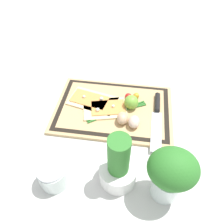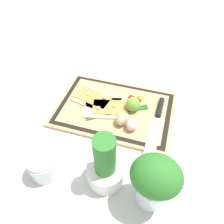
{
  "view_description": "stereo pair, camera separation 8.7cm",
  "coord_description": "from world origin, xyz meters",
  "px_view_note": "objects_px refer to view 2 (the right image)",
  "views": [
    {
      "loc": [
        -0.08,
        0.62,
        0.68
      ],
      "look_at": [
        0.0,
        0.04,
        0.03
      ],
      "focal_mm": 35.0,
      "sensor_mm": 36.0,
      "label": 1
    },
    {
      "loc": [
        -0.17,
        0.6,
        0.68
      ],
      "look_at": [
        0.0,
        0.04,
        0.03
      ],
      "focal_mm": 35.0,
      "sensor_mm": 36.0,
      "label": 2
    }
  ],
  "objects_px": {
    "egg_brown": "(121,119)",
    "herb_pot": "(105,167)",
    "pizza_slice_near": "(95,98)",
    "cherry_tomato_yellow": "(140,99)",
    "pizza_slice_far": "(107,108)",
    "egg_pink": "(132,124)",
    "cherry_tomato_red": "(131,98)",
    "lime": "(133,104)",
    "knife": "(158,116)",
    "herb_glass": "(155,181)",
    "sauce_jar": "(43,167)"
  },
  "relations": [
    {
      "from": "cherry_tomato_red",
      "to": "egg_pink",
      "type": "bearing_deg",
      "value": 103.47
    },
    {
      "from": "cherry_tomato_yellow",
      "to": "sauce_jar",
      "type": "distance_m",
      "value": 0.47
    },
    {
      "from": "pizza_slice_far",
      "to": "egg_pink",
      "type": "xyz_separation_m",
      "value": [
        -0.12,
        0.07,
        0.02
      ]
    },
    {
      "from": "cherry_tomato_red",
      "to": "lime",
      "type": "bearing_deg",
      "value": 108.57
    },
    {
      "from": "cherry_tomato_red",
      "to": "knife",
      "type": "bearing_deg",
      "value": 153.52
    },
    {
      "from": "pizza_slice_near",
      "to": "egg_pink",
      "type": "xyz_separation_m",
      "value": [
        -0.19,
        0.11,
        0.02
      ]
    },
    {
      "from": "pizza_slice_near",
      "to": "egg_brown",
      "type": "height_order",
      "value": "egg_brown"
    },
    {
      "from": "pizza_slice_near",
      "to": "egg_pink",
      "type": "relative_size",
      "value": 4.0
    },
    {
      "from": "lime",
      "to": "cherry_tomato_yellow",
      "type": "relative_size",
      "value": 2.28
    },
    {
      "from": "pizza_slice_far",
      "to": "egg_brown",
      "type": "relative_size",
      "value": 3.61
    },
    {
      "from": "egg_brown",
      "to": "sauce_jar",
      "type": "height_order",
      "value": "sauce_jar"
    },
    {
      "from": "lime",
      "to": "cherry_tomato_red",
      "type": "bearing_deg",
      "value": -71.43
    },
    {
      "from": "cherry_tomato_yellow",
      "to": "herb_pot",
      "type": "height_order",
      "value": "herb_pot"
    },
    {
      "from": "cherry_tomato_yellow",
      "to": "pizza_slice_far",
      "type": "bearing_deg",
      "value": 35.15
    },
    {
      "from": "herb_pot",
      "to": "herb_glass",
      "type": "relative_size",
      "value": 1.05
    },
    {
      "from": "cherry_tomato_red",
      "to": "cherry_tomato_yellow",
      "type": "distance_m",
      "value": 0.03
    },
    {
      "from": "knife",
      "to": "pizza_slice_far",
      "type": "bearing_deg",
      "value": 3.43
    },
    {
      "from": "egg_brown",
      "to": "herb_glass",
      "type": "xyz_separation_m",
      "value": [
        -0.16,
        0.25,
        0.08
      ]
    },
    {
      "from": "egg_pink",
      "to": "sauce_jar",
      "type": "height_order",
      "value": "sauce_jar"
    },
    {
      "from": "knife",
      "to": "egg_pink",
      "type": "bearing_deg",
      "value": 42.65
    },
    {
      "from": "lime",
      "to": "herb_glass",
      "type": "height_order",
      "value": "herb_glass"
    },
    {
      "from": "egg_pink",
      "to": "herb_pot",
      "type": "xyz_separation_m",
      "value": [
        0.03,
        0.22,
        0.04
      ]
    },
    {
      "from": "pizza_slice_far",
      "to": "herb_pot",
      "type": "distance_m",
      "value": 0.3
    },
    {
      "from": "lime",
      "to": "cherry_tomato_yellow",
      "type": "distance_m",
      "value": 0.06
    },
    {
      "from": "pizza_slice_near",
      "to": "cherry_tomato_yellow",
      "type": "distance_m",
      "value": 0.19
    },
    {
      "from": "pizza_slice_near",
      "to": "pizza_slice_far",
      "type": "relative_size",
      "value": 1.11
    },
    {
      "from": "cherry_tomato_yellow",
      "to": "herb_pot",
      "type": "xyz_separation_m",
      "value": [
        0.03,
        0.37,
        0.05
      ]
    },
    {
      "from": "cherry_tomato_yellow",
      "to": "cherry_tomato_red",
      "type": "bearing_deg",
      "value": 16.35
    },
    {
      "from": "pizza_slice_far",
      "to": "egg_brown",
      "type": "height_order",
      "value": "egg_brown"
    },
    {
      "from": "egg_brown",
      "to": "sauce_jar",
      "type": "relative_size",
      "value": 0.6
    },
    {
      "from": "pizza_slice_near",
      "to": "knife",
      "type": "xyz_separation_m",
      "value": [
        -0.28,
        0.03,
        0.0
      ]
    },
    {
      "from": "egg_brown",
      "to": "herb_pot",
      "type": "relative_size",
      "value": 0.25
    },
    {
      "from": "pizza_slice_far",
      "to": "sauce_jar",
      "type": "xyz_separation_m",
      "value": [
        0.11,
        0.32,
        0.02
      ]
    },
    {
      "from": "pizza_slice_far",
      "to": "herb_glass",
      "type": "distance_m",
      "value": 0.4
    },
    {
      "from": "pizza_slice_near",
      "to": "herb_glass",
      "type": "height_order",
      "value": "herb_glass"
    },
    {
      "from": "herb_pot",
      "to": "cherry_tomato_red",
      "type": "bearing_deg",
      "value": -90.06
    },
    {
      "from": "lime",
      "to": "sauce_jar",
      "type": "relative_size",
      "value": 0.63
    },
    {
      "from": "pizza_slice_near",
      "to": "knife",
      "type": "distance_m",
      "value": 0.28
    },
    {
      "from": "egg_brown",
      "to": "herb_glass",
      "type": "relative_size",
      "value": 0.27
    },
    {
      "from": "cherry_tomato_yellow",
      "to": "herb_pot",
      "type": "distance_m",
      "value": 0.38
    },
    {
      "from": "herb_pot",
      "to": "knife",
      "type": "bearing_deg",
      "value": -112.57
    },
    {
      "from": "herb_glass",
      "to": "sauce_jar",
      "type": "bearing_deg",
      "value": 2.51
    },
    {
      "from": "knife",
      "to": "herb_pot",
      "type": "distance_m",
      "value": 0.33
    },
    {
      "from": "pizza_slice_far",
      "to": "cherry_tomato_yellow",
      "type": "relative_size",
      "value": 7.76
    },
    {
      "from": "herb_pot",
      "to": "cherry_tomato_yellow",
      "type": "bearing_deg",
      "value": -95.22
    },
    {
      "from": "lime",
      "to": "herb_glass",
      "type": "xyz_separation_m",
      "value": [
        -0.13,
        0.34,
        0.08
      ]
    },
    {
      "from": "cherry_tomato_yellow",
      "to": "sauce_jar",
      "type": "xyz_separation_m",
      "value": [
        0.23,
        0.41,
        0.01
      ]
    },
    {
      "from": "egg_brown",
      "to": "herb_pot",
      "type": "height_order",
      "value": "herb_pot"
    },
    {
      "from": "cherry_tomato_red",
      "to": "cherry_tomato_yellow",
      "type": "xyz_separation_m",
      "value": [
        -0.03,
        -0.01,
        -0.0
      ]
    },
    {
      "from": "pizza_slice_far",
      "to": "knife",
      "type": "bearing_deg",
      "value": -176.57
    }
  ]
}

